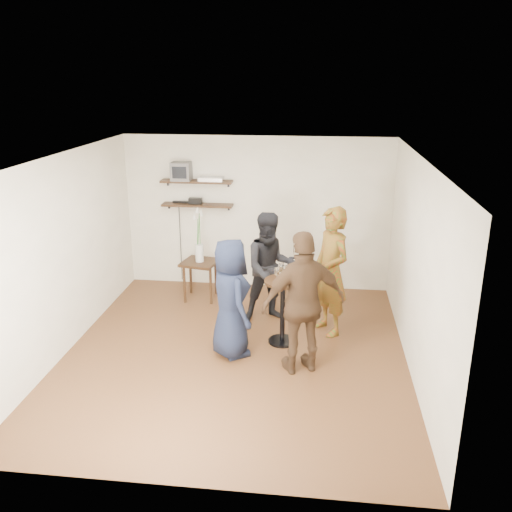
{
  "coord_description": "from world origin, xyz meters",
  "views": [
    {
      "loc": [
        1.04,
        -6.37,
        3.54
      ],
      "look_at": [
        0.23,
        0.4,
        1.25
      ],
      "focal_mm": 38.0,
      "sensor_mm": 36.0,
      "label": 1
    }
  ],
  "objects": [
    {
      "name": "room",
      "position": [
        0.0,
        0.0,
        1.3
      ],
      "size": [
        4.58,
        5.08,
        2.68
      ],
      "color": "#4D3018",
      "rests_on": "ground"
    },
    {
      "name": "person_navy",
      "position": [
        -0.05,
        -0.0,
        0.8
      ],
      "size": [
        0.84,
        0.93,
        1.59
      ],
      "primitive_type": "imported",
      "rotation": [
        0.0,
        0.0,
        2.12
      ],
      "color": "#151B30",
      "rests_on": "room"
    },
    {
      "name": "wine_glass_fr",
      "position": [
        0.66,
        0.36,
        1.07
      ],
      "size": [
        0.07,
        0.07,
        0.22
      ],
      "color": "silver",
      "rests_on": "drinks_table"
    },
    {
      "name": "dvd_deck",
      "position": [
        -0.75,
        2.38,
        1.9
      ],
      "size": [
        0.4,
        0.24,
        0.06
      ],
      "primitive_type": "cube",
      "color": "silver",
      "rests_on": "shelf_upper"
    },
    {
      "name": "radio",
      "position": [
        -1.03,
        2.38,
        1.52
      ],
      "size": [
        0.22,
        0.1,
        0.1
      ],
      "primitive_type": "cube",
      "color": "black",
      "rests_on": "shelf_lower"
    },
    {
      "name": "drinks_table",
      "position": [
        0.6,
        0.4,
        0.59
      ],
      "size": [
        0.5,
        0.5,
        0.92
      ],
      "color": "black",
      "rests_on": "room"
    },
    {
      "name": "person_dark",
      "position": [
        0.36,
        1.12,
        0.83
      ],
      "size": [
        0.97,
        0.85,
        1.67
      ],
      "primitive_type": "imported",
      "rotation": [
        0.0,
        0.0,
        0.32
      ],
      "color": "black",
      "rests_on": "room"
    },
    {
      "name": "person_plaid",
      "position": [
        1.24,
        0.81,
        0.92
      ],
      "size": [
        0.74,
        0.8,
        1.85
      ],
      "primitive_type": "imported",
      "rotation": [
        0.0,
        0.0,
        -1.0
      ],
      "color": "#A02612",
      "rests_on": "room"
    },
    {
      "name": "power_strip",
      "position": [
        -1.29,
        2.42,
        1.48
      ],
      "size": [
        0.3,
        0.05,
        0.03
      ],
      "primitive_type": "cube",
      "color": "black",
      "rests_on": "shelf_lower"
    },
    {
      "name": "side_table",
      "position": [
        -0.86,
        1.8,
        0.54
      ],
      "size": [
        0.64,
        0.64,
        0.65
      ],
      "rotation": [
        0.0,
        0.0,
        -0.2
      ],
      "color": "black",
      "rests_on": "room"
    },
    {
      "name": "wine_glass_br",
      "position": [
        0.63,
        0.42,
        1.06
      ],
      "size": [
        0.07,
        0.07,
        0.2
      ],
      "color": "silver",
      "rests_on": "drinks_table"
    },
    {
      "name": "wine_glass_bl",
      "position": [
        0.57,
        0.46,
        1.07
      ],
      "size": [
        0.07,
        0.07,
        0.22
      ],
      "color": "silver",
      "rests_on": "drinks_table"
    },
    {
      "name": "wine_glass_fl",
      "position": [
        0.52,
        0.36,
        1.05
      ],
      "size": [
        0.06,
        0.06,
        0.19
      ],
      "color": "silver",
      "rests_on": "drinks_table"
    },
    {
      "name": "shelf_upper",
      "position": [
        -1.0,
        2.38,
        1.85
      ],
      "size": [
        1.2,
        0.25,
        0.04
      ],
      "primitive_type": "cube",
      "color": "black",
      "rests_on": "room"
    },
    {
      "name": "crt_monitor",
      "position": [
        -1.25,
        2.38,
        2.02
      ],
      "size": [
        0.32,
        0.3,
        0.3
      ],
      "primitive_type": "cube",
      "color": "#59595B",
      "rests_on": "shelf_upper"
    },
    {
      "name": "vase_lilies",
      "position": [
        -0.86,
        1.8,
        0.94
      ],
      "size": [
        0.19,
        0.19,
        0.94
      ],
      "rotation": [
        0.0,
        0.0,
        -0.2
      ],
      "color": "silver",
      "rests_on": "side_table"
    },
    {
      "name": "shelf_lower",
      "position": [
        -1.0,
        2.38,
        1.45
      ],
      "size": [
        1.2,
        0.25,
        0.04
      ],
      "primitive_type": "cube",
      "color": "black",
      "rests_on": "room"
    },
    {
      "name": "person_brown",
      "position": [
        0.9,
        -0.3,
        0.91
      ],
      "size": [
        1.15,
        0.82,
        1.81
      ],
      "primitive_type": "imported",
      "rotation": [
        0.0,
        0.0,
        3.55
      ],
      "color": "#432D1C",
      "rests_on": "room"
    }
  ]
}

